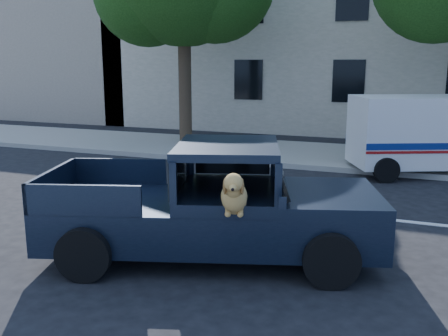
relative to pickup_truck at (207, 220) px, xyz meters
The scene contains 7 objects.
ground 1.03m from the pickup_truck, 143.98° to the right, with size 120.00×120.00×0.00m, color black.
far_sidewalk 8.74m from the pickup_truck, 94.49° to the left, with size 60.00×4.00×0.15m, color gray.
lane_stripes 3.24m from the pickup_truck, 65.61° to the left, with size 21.60×0.14×0.01m, color silver, non-canonical shape.
building_main 16.64m from the pickup_truck, 81.76° to the left, with size 26.00×6.00×9.00m, color beige.
building_left 22.66m from the pickup_truck, 134.42° to the left, with size 12.00×6.00×8.00m, color tan.
pickup_truck is the anchor object (origin of this frame).
mail_truck 7.90m from the pickup_truck, 67.51° to the left, with size 4.12×3.11×2.05m.
Camera 1 is at (3.52, -6.09, 2.92)m, focal length 40.00 mm.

